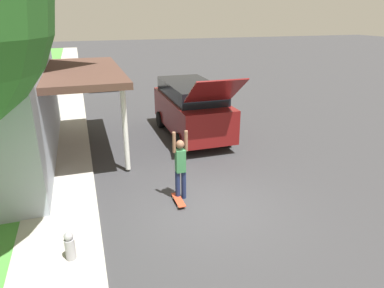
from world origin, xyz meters
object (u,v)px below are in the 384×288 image
object	(u,v)px
suv_parked	(191,108)
fire_hydrant	(70,246)
skateboarder	(180,165)
skateboard	(178,200)
car_down_street	(101,76)

from	to	relation	value
suv_parked	fire_hydrant	world-z (taller)	suv_parked
skateboarder	skateboard	size ratio (longest dim) A/B	2.47
suv_parked	fire_hydrant	size ratio (longest dim) A/B	8.94
skateboarder	car_down_street	bearing A→B (deg)	92.89
skateboarder	suv_parked	bearing A→B (deg)	68.74
car_down_street	fire_hydrant	bearing A→B (deg)	-96.21
car_down_street	fire_hydrant	size ratio (longest dim) A/B	7.40
car_down_street	skateboarder	xyz separation A→B (m)	(0.83, -16.45, 0.33)
car_down_street	fire_hydrant	world-z (taller)	car_down_street
skateboarder	fire_hydrant	size ratio (longest dim) A/B	3.11
suv_parked	skateboarder	bearing A→B (deg)	-111.26
car_down_street	skateboard	distance (m)	16.68
car_down_street	suv_parked	bearing A→B (deg)	-77.09
car_down_street	fire_hydrant	xyz separation A→B (m)	(-1.98, -18.22, -0.26)
suv_parked	fire_hydrant	bearing A→B (deg)	-125.53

